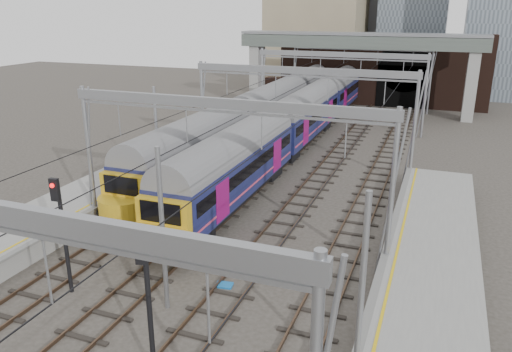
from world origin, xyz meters
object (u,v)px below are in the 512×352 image
at_px(train_main, 325,100).
at_px(signal_near_left, 62,223).
at_px(train_second, 295,95).
at_px(signal_near_centre, 147,291).

relative_size(train_main, signal_near_left, 12.54).
distance_m(train_main, train_second, 4.62).
xyz_separation_m(train_second, signal_near_centre, (7.71, -42.90, 0.82)).
bearing_deg(signal_near_left, signal_near_centre, -33.40).
relative_size(train_second, signal_near_centre, 12.36).
xyz_separation_m(train_main, signal_near_centre, (3.71, -40.58, 0.81)).
distance_m(signal_near_left, signal_near_centre, 7.14).
height_order(train_main, signal_near_left, signal_near_left).
bearing_deg(train_second, signal_near_centre, -79.81).
distance_m(train_main, signal_near_left, 37.32).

